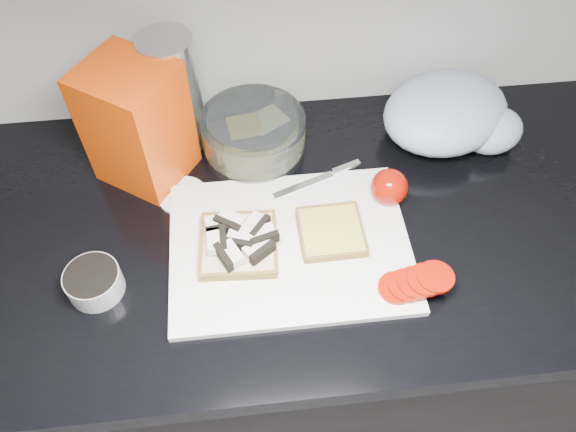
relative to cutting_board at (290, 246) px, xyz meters
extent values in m
cube|color=black|center=(0.04, 0.06, -0.48)|extent=(3.50, 0.60, 0.86)
cube|color=black|center=(0.04, 0.06, -0.03)|extent=(3.50, 0.64, 0.04)
cube|color=white|center=(0.00, 0.00, 0.00)|extent=(0.40, 0.30, 0.01)
cube|color=beige|center=(-0.09, 0.00, 0.01)|extent=(0.13, 0.13, 0.02)
cube|color=silver|center=(-0.11, 0.04, 0.03)|extent=(0.05, 0.03, 0.02)
cube|color=black|center=(-0.11, 0.04, 0.03)|extent=(0.05, 0.02, 0.02)
cube|color=silver|center=(-0.09, 0.04, 0.03)|extent=(0.05, 0.04, 0.02)
cube|color=black|center=(-0.09, 0.04, 0.03)|extent=(0.05, 0.04, 0.02)
cube|color=silver|center=(-0.06, 0.03, 0.03)|extent=(0.05, 0.05, 0.02)
cube|color=black|center=(-0.06, 0.03, 0.03)|extent=(0.04, 0.04, 0.02)
cube|color=silver|center=(-0.12, 0.00, 0.04)|extent=(0.03, 0.04, 0.02)
cube|color=black|center=(-0.12, 0.00, 0.04)|extent=(0.01, 0.05, 0.02)
cube|color=silver|center=(-0.08, 0.00, 0.03)|extent=(0.05, 0.04, 0.02)
cube|color=black|center=(-0.08, 0.00, 0.03)|extent=(0.05, 0.03, 0.02)
cube|color=silver|center=(-0.06, -0.02, 0.03)|extent=(0.05, 0.05, 0.02)
cube|color=black|center=(-0.06, -0.02, 0.03)|extent=(0.04, 0.04, 0.02)
cube|color=silver|center=(-0.10, -0.03, 0.04)|extent=(0.04, 0.05, 0.02)
cube|color=black|center=(-0.10, -0.03, 0.04)|extent=(0.03, 0.05, 0.02)
cube|color=silver|center=(-0.05, 0.00, 0.03)|extent=(0.05, 0.04, 0.02)
cube|color=black|center=(-0.05, 0.00, 0.03)|extent=(0.05, 0.02, 0.02)
cube|color=beige|center=(0.07, 0.01, 0.01)|extent=(0.11, 0.11, 0.01)
cube|color=gold|center=(0.07, 0.01, 0.02)|extent=(0.09, 0.09, 0.00)
cylinder|color=#960F03|center=(0.16, -0.10, 0.01)|extent=(0.08, 0.08, 0.01)
cylinder|color=#960F03|center=(0.17, -0.10, 0.01)|extent=(0.08, 0.08, 0.01)
cylinder|color=#960F03|center=(0.19, -0.10, 0.02)|extent=(0.07, 0.07, 0.01)
cylinder|color=#960F03|center=(0.20, -0.10, 0.02)|extent=(0.07, 0.07, 0.01)
cylinder|color=#960F03|center=(0.22, -0.10, 0.03)|extent=(0.06, 0.06, 0.01)
cube|color=silver|center=(0.04, 0.12, 0.01)|extent=(0.12, 0.05, 0.00)
cube|color=silver|center=(0.12, 0.16, 0.01)|extent=(0.06, 0.03, 0.01)
cylinder|color=#969B9B|center=(-0.32, -0.05, 0.02)|extent=(0.09, 0.09, 0.04)
cylinder|color=black|center=(-0.32, -0.05, 0.03)|extent=(0.08, 0.08, 0.01)
cylinder|color=silver|center=(-0.18, 0.13, 0.00)|extent=(0.11, 0.11, 0.01)
cylinder|color=silver|center=(-0.04, 0.23, 0.03)|extent=(0.19, 0.19, 0.08)
cube|color=gold|center=(-0.06, 0.23, 0.03)|extent=(0.07, 0.05, 0.04)
cube|color=#E8E68A|center=(-0.01, 0.25, 0.01)|extent=(0.08, 0.08, 0.02)
cube|color=#CA4603|center=(-0.24, 0.21, 0.11)|extent=(0.20, 0.19, 0.23)
cylinder|color=#B5B5BA|center=(-0.18, 0.28, 0.11)|extent=(0.10, 0.10, 0.23)
ellipsoid|color=#9DACC2|center=(0.32, 0.24, 0.05)|extent=(0.31, 0.28, 0.11)
ellipsoid|color=#9DACC2|center=(0.41, 0.20, 0.03)|extent=(0.15, 0.14, 0.08)
sphere|color=#960F03|center=(0.19, 0.09, 0.03)|extent=(0.07, 0.07, 0.07)
camera|label=1|loc=(-0.06, -0.52, 0.78)|focal=35.00mm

